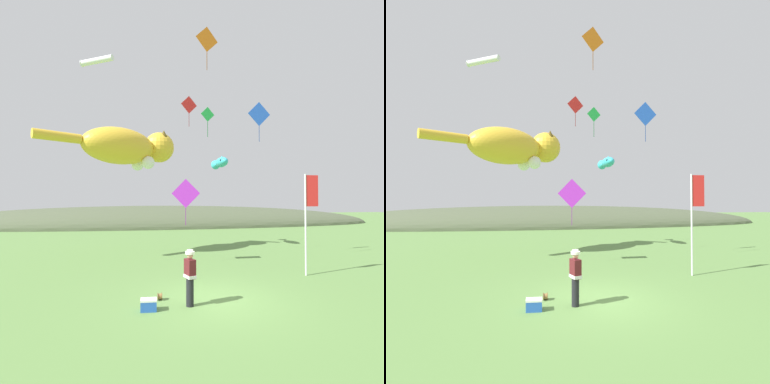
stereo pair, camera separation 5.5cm
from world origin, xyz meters
The scene contains 14 objects.
ground_plane centered at (0.00, 0.00, 0.00)m, with size 120.00×120.00×0.00m, color #5B8442.
distant_hill_ridge centered at (0.00, 29.69, 0.00)m, with size 60.63×13.11×5.08m.
festival_attendant centered at (-0.84, -0.38, 0.95)m, with size 0.37×0.48×1.77m.
kite_spool centered at (-1.74, 0.37, 0.12)m, with size 0.15×0.24×0.24m.
picnic_cooler centered at (-2.14, -0.55, 0.18)m, with size 0.50×0.35×0.36m.
festival_banner_pole centered at (5.03, 2.49, 2.96)m, with size 0.66×0.08×4.51m.
kite_giant_cat centered at (-3.10, 8.92, 6.58)m, with size 7.72×4.97×2.60m.
kite_fish_windsock centered at (3.20, 10.58, 5.97)m, with size 0.76×2.58×0.79m.
kite_tube_streamer centered at (-5.05, 9.06, 11.87)m, with size 2.17×1.50×0.44m.
kite_diamond_green centered at (1.52, 7.31, 8.36)m, with size 0.86×0.23×1.78m.
kite_diamond_violet centered at (-0.03, 5.70, 3.67)m, with size 1.44×0.54×2.43m.
kite_diamond_orange centered at (0.80, 4.33, 11.20)m, with size 1.20×0.41×2.15m.
kite_diamond_blue centered at (4.31, 6.32, 8.25)m, with size 1.39×0.13×2.29m.
kite_diamond_red centered at (0.96, 10.64, 9.96)m, with size 1.19×0.38×2.14m.
Camera 2 is at (-2.37, -9.78, 3.38)m, focal length 28.00 mm.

